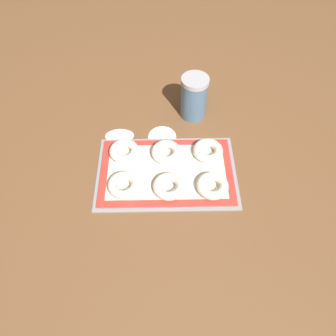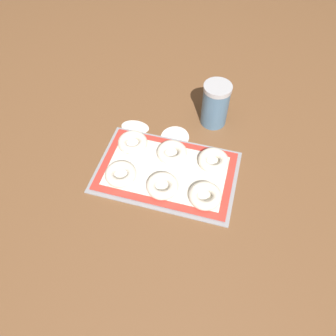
{
  "view_description": "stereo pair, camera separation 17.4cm",
  "coord_description": "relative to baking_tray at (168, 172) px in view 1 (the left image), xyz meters",
  "views": [
    {
      "loc": [
        -0.01,
        -0.62,
        0.85
      ],
      "look_at": [
        0.0,
        -0.01,
        0.03
      ],
      "focal_mm": 35.0,
      "sensor_mm": 36.0,
      "label": 1
    },
    {
      "loc": [
        0.17,
        -0.6,
        0.85
      ],
      "look_at": [
        0.0,
        -0.01,
        0.03
      ],
      "focal_mm": 35.0,
      "sensor_mm": 36.0,
      "label": 2
    }
  ],
  "objects": [
    {
      "name": "bagel_back_left",
      "position": [
        -0.14,
        0.07,
        0.02
      ],
      "size": [
        0.1,
        0.1,
        0.03
      ],
      "color": "silver",
      "rests_on": "baking_mat"
    },
    {
      "name": "bagel_front_center",
      "position": [
        0.0,
        -0.07,
        0.02
      ],
      "size": [
        0.1,
        0.1,
        0.03
      ],
      "color": "silver",
      "rests_on": "baking_mat"
    },
    {
      "name": "flour_patch_far",
      "position": [
        -0.17,
        0.16,
        -0.0
      ],
      "size": [
        0.1,
        0.06,
        0.0
      ],
      "color": "white",
      "rests_on": "ground_plane"
    },
    {
      "name": "bagel_front_right",
      "position": [
        0.13,
        -0.07,
        0.02
      ],
      "size": [
        0.1,
        0.1,
        0.03
      ],
      "color": "silver",
      "rests_on": "baking_mat"
    },
    {
      "name": "flour_canister",
      "position": [
        0.09,
        0.26,
        0.08
      ],
      "size": [
        0.09,
        0.09,
        0.16
      ],
      "color": "slate",
      "rests_on": "ground_plane"
    },
    {
      "name": "baking_tray",
      "position": [
        0.0,
        0.0,
        0.0
      ],
      "size": [
        0.44,
        0.28,
        0.01
      ],
      "color": "#93969B",
      "rests_on": "ground_plane"
    },
    {
      "name": "bagel_back_center",
      "position": [
        -0.01,
        0.06,
        0.02
      ],
      "size": [
        0.1,
        0.1,
        0.03
      ],
      "color": "silver",
      "rests_on": "baking_mat"
    },
    {
      "name": "baking_mat",
      "position": [
        0.0,
        0.0,
        0.01
      ],
      "size": [
        0.42,
        0.26,
        0.0
      ],
      "color": "red",
      "rests_on": "baking_tray"
    },
    {
      "name": "ground_plane",
      "position": [
        -0.0,
        0.01,
        -0.0
      ],
      "size": [
        2.8,
        2.8,
        0.0
      ],
      "primitive_type": "plane",
      "color": "brown"
    },
    {
      "name": "flour_patch_near",
      "position": [
        -0.02,
        0.15,
        -0.0
      ],
      "size": [
        0.1,
        0.1,
        0.0
      ],
      "color": "white",
      "rests_on": "ground_plane"
    },
    {
      "name": "bagel_front_left",
      "position": [
        -0.14,
        -0.06,
        0.02
      ],
      "size": [
        0.1,
        0.1,
        0.03
      ],
      "color": "silver",
      "rests_on": "baking_mat"
    },
    {
      "name": "bagel_back_right",
      "position": [
        0.13,
        0.07,
        0.02
      ],
      "size": [
        0.1,
        0.1,
        0.03
      ],
      "color": "silver",
      "rests_on": "baking_mat"
    }
  ]
}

